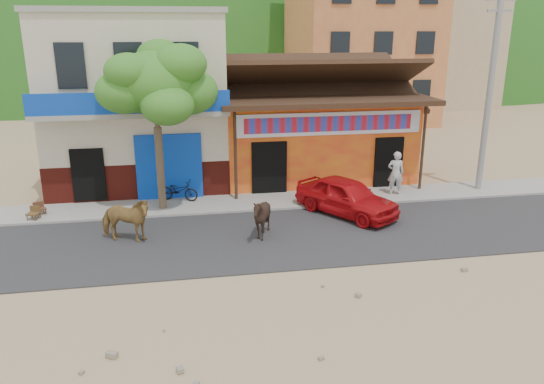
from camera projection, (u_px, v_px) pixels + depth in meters
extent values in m
plane|color=#9E825B|center=(325.00, 269.00, 14.94)|extent=(120.00, 120.00, 0.00)
cube|color=#28282B|center=(305.00, 235.00, 17.28)|extent=(60.00, 5.00, 0.04)
cube|color=gray|center=(284.00, 201.00, 20.56)|extent=(60.00, 2.00, 0.12)
cube|color=orange|center=(310.00, 135.00, 24.12)|extent=(8.00, 6.00, 3.60)
cube|color=beige|center=(138.00, 101.00, 22.36)|extent=(7.00, 6.00, 7.00)
cube|color=#CC723F|center=(360.00, 34.00, 37.17)|extent=(9.00, 9.00, 12.00)
cube|color=tan|center=(438.00, 45.00, 44.61)|extent=(8.00, 8.00, 10.00)
cylinder|color=gray|center=(490.00, 91.00, 20.70)|extent=(0.24, 0.24, 8.00)
imported|color=olive|center=(125.00, 220.00, 16.53)|extent=(1.88, 1.27, 1.45)
imported|color=black|center=(261.00, 217.00, 16.83)|extent=(1.63, 1.57, 1.39)
imported|color=#BA0D12|center=(346.00, 196.00, 18.96)|extent=(3.51, 4.13, 1.34)
imported|color=black|center=(179.00, 190.00, 20.29)|extent=(1.62, 1.04, 0.80)
imported|color=beige|center=(396.00, 173.00, 20.95)|extent=(0.71, 0.55, 1.73)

